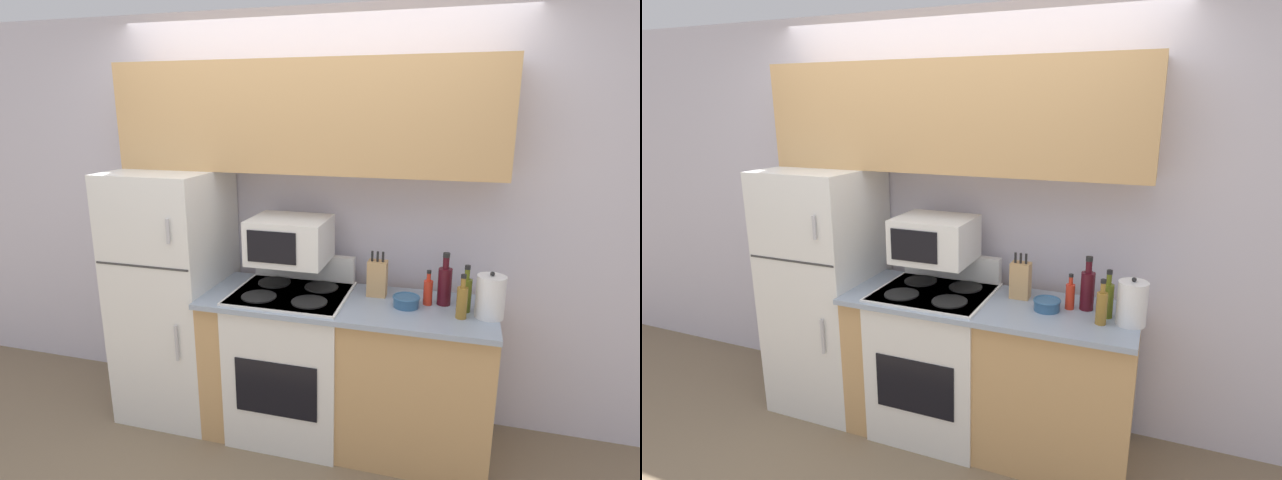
# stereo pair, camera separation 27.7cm
# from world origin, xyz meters

# --- Properties ---
(ground_plane) EXTENTS (12.00, 12.00, 0.00)m
(ground_plane) POSITION_xyz_m (0.00, 0.00, 0.00)
(ground_plane) COLOR #7F6B51
(wall_back) EXTENTS (8.00, 0.05, 2.55)m
(wall_back) POSITION_xyz_m (0.00, 0.68, 1.27)
(wall_back) COLOR silver
(wall_back) RESTS_ON ground_plane
(lower_cabinets) EXTENTS (1.66, 0.60, 0.90)m
(lower_cabinets) POSITION_xyz_m (0.31, 0.28, 0.45)
(lower_cabinets) COLOR tan
(lower_cabinets) RESTS_ON ground_plane
(refrigerator) EXTENTS (0.63, 0.67, 1.60)m
(refrigerator) POSITION_xyz_m (-0.83, 0.32, 0.80)
(refrigerator) COLOR white
(refrigerator) RESTS_ON ground_plane
(upper_cabinets) EXTENTS (2.29, 0.33, 0.63)m
(upper_cabinets) POSITION_xyz_m (0.00, 0.49, 1.92)
(upper_cabinets) COLOR tan
(upper_cabinets) RESTS_ON refrigerator
(stove) EXTENTS (0.67, 0.59, 1.08)m
(stove) POSITION_xyz_m (-0.02, 0.27, 0.48)
(stove) COLOR white
(stove) RESTS_ON ground_plane
(microwave) EXTENTS (0.45, 0.38, 0.26)m
(microwave) POSITION_xyz_m (-0.05, 0.36, 1.21)
(microwave) COLOR white
(microwave) RESTS_ON stove
(knife_block) EXTENTS (0.11, 0.08, 0.27)m
(knife_block) POSITION_xyz_m (0.47, 0.39, 1.01)
(knife_block) COLOR tan
(knife_block) RESTS_ON lower_cabinets
(bowl) EXTENTS (0.15, 0.15, 0.06)m
(bowl) POSITION_xyz_m (0.66, 0.27, 0.94)
(bowl) COLOR #335B84
(bowl) RESTS_ON lower_cabinets
(bottle_hot_sauce) EXTENTS (0.05, 0.05, 0.20)m
(bottle_hot_sauce) POSITION_xyz_m (0.77, 0.33, 0.98)
(bottle_hot_sauce) COLOR red
(bottle_hot_sauce) RESTS_ON lower_cabinets
(bottle_wine_red) EXTENTS (0.08, 0.08, 0.30)m
(bottle_wine_red) POSITION_xyz_m (0.85, 0.36, 1.02)
(bottle_wine_red) COLOR #470F19
(bottle_wine_red) RESTS_ON lower_cabinets
(bottle_olive_oil) EXTENTS (0.06, 0.06, 0.26)m
(bottle_olive_oil) POSITION_xyz_m (0.97, 0.29, 1.01)
(bottle_olive_oil) COLOR #5B6619
(bottle_olive_oil) RESTS_ON lower_cabinets
(bottle_vinegar) EXTENTS (0.06, 0.06, 0.24)m
(bottle_vinegar) POSITION_xyz_m (0.95, 0.19, 1.00)
(bottle_vinegar) COLOR olive
(bottle_vinegar) RESTS_ON lower_cabinets
(kettle) EXTENTS (0.15, 0.15, 0.25)m
(kettle) POSITION_xyz_m (1.09, 0.24, 1.02)
(kettle) COLOR white
(kettle) RESTS_ON lower_cabinets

